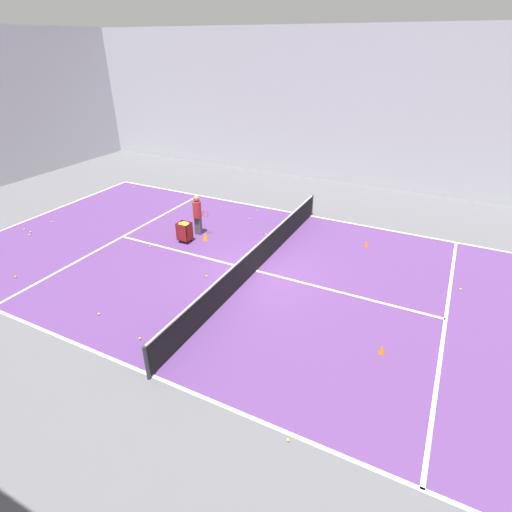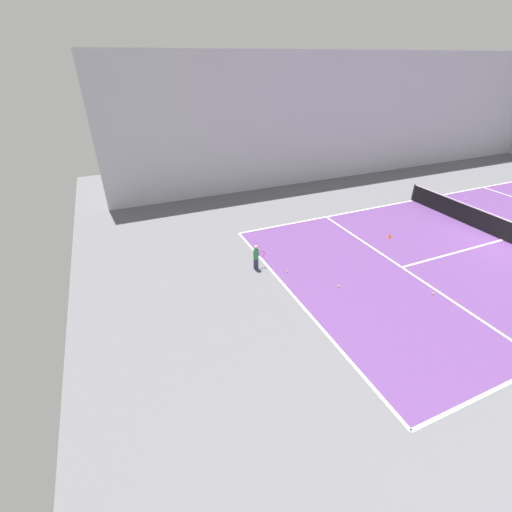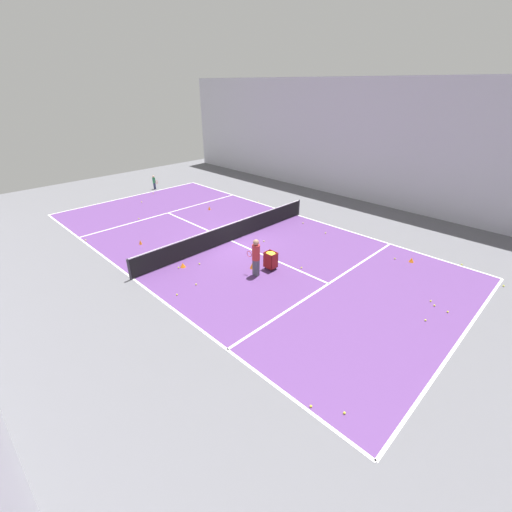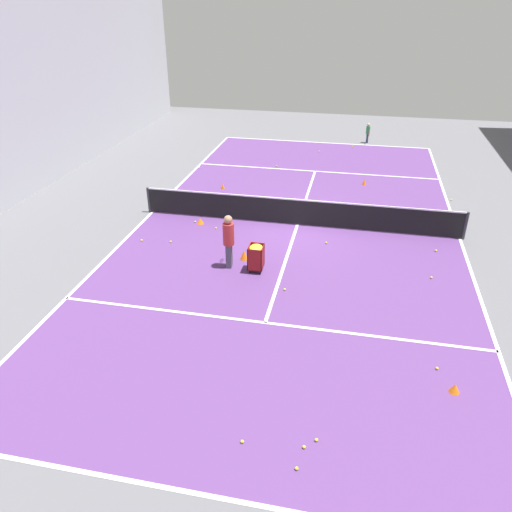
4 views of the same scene
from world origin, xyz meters
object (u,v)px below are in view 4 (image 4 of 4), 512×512
object	(u,v)px
player_near_baseline	(368,132)
ball_cart	(256,253)
training_cone_0	(455,388)
coach_at_net	(229,238)
tennis_net	(298,212)
training_cone_1	(244,255)

from	to	relation	value
player_near_baseline	ball_cart	xyz separation A→B (m)	(3.23, 15.96, -0.03)
ball_cart	training_cone_0	bearing A→B (deg)	140.80
player_near_baseline	coach_at_net	xyz separation A→B (m)	(4.12, 15.88, 0.37)
coach_at_net	training_cone_0	size ratio (longest dim) A/B	7.62
tennis_net	training_cone_1	distance (m)	3.39
coach_at_net	ball_cart	world-z (taller)	coach_at_net
player_near_baseline	training_cone_1	xyz separation A→B (m)	(3.77, 15.31, -0.48)
training_cone_0	tennis_net	bearing A→B (deg)	-60.65
tennis_net	ball_cart	bearing A→B (deg)	77.63
player_near_baseline	training_cone_0	bearing A→B (deg)	2.21
ball_cart	training_cone_0	world-z (taller)	ball_cart
ball_cart	training_cone_0	size ratio (longest dim) A/B	3.79
player_near_baseline	ball_cart	world-z (taller)	player_near_baseline
tennis_net	player_near_baseline	distance (m)	12.47
training_cone_1	training_cone_0	bearing A→B (deg)	139.59
tennis_net	coach_at_net	distance (m)	4.06
coach_at_net	training_cone_1	size ratio (longest dim) A/B	5.49
ball_cart	training_cone_0	distance (m)	6.97
tennis_net	coach_at_net	size ratio (longest dim) A/B	6.74
tennis_net	player_near_baseline	xyz separation A→B (m)	(-2.41, -12.23, 0.11)
tennis_net	player_near_baseline	bearing A→B (deg)	-101.15
training_cone_0	training_cone_1	world-z (taller)	training_cone_1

